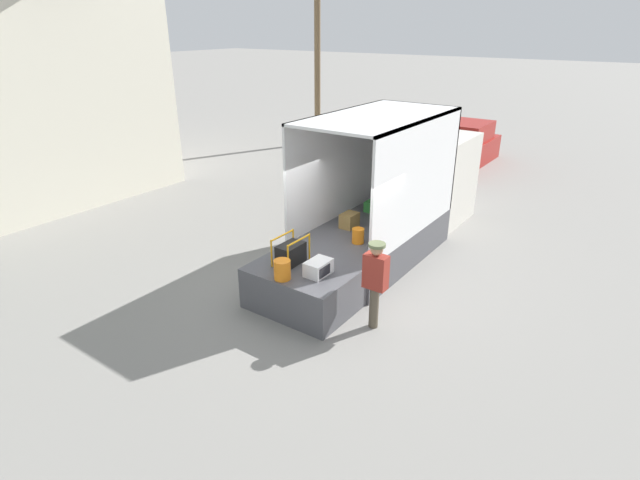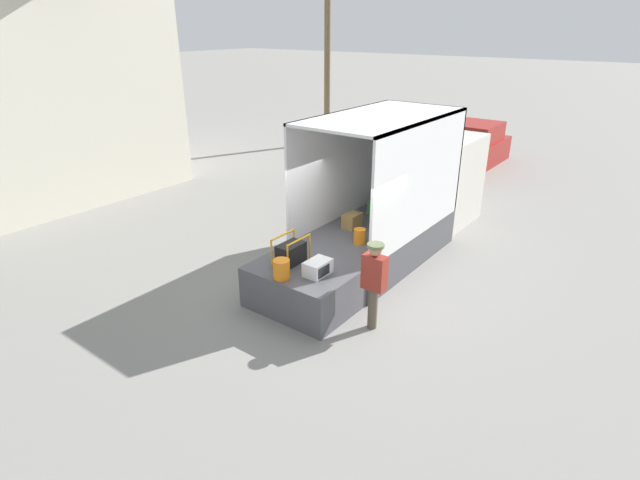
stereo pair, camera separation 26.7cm
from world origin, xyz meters
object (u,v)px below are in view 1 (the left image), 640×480
Objects in this scene: microwave at (318,268)px; pickup_truck_red at (460,149)px; box_truck at (407,198)px; utility_pole at (317,34)px; portable_generator at (291,253)px; worker_person at (375,277)px; orange_bucket at (282,270)px.

pickup_truck_red reaches higher than microwave.
utility_pole is at bearing 47.27° from box_truck.
microwave is at bearing -98.19° from portable_generator.
utility_pole reaches higher than pickup_truck_red.
utility_pole reaches higher than box_truck.
box_truck is at bearing -4.20° from portable_generator.
pickup_truck_red is at bearing 13.75° from worker_person.
microwave is at bearing -171.44° from pickup_truck_red.
box_truck is 4.54m from portable_generator.
worker_person is 16.35m from utility_pole.
microwave is 1.40× the size of orange_bucket.
orange_bucket is at bearing 179.47° from box_truck.
pickup_truck_red is at bearing 8.56° from microwave.
orange_bucket is at bearing -146.96° from utility_pole.
box_truck is 12.23m from utility_pole.
worker_person is (0.22, -1.12, 0.05)m from microwave.
pickup_truck_red is at bearing 6.24° from orange_bucket.
utility_pole is (12.31, 10.08, 3.79)m from worker_person.
microwave is at bearing -174.98° from box_truck.
pickup_truck_red is (7.85, 1.47, -0.39)m from box_truck.
utility_pole reaches higher than microwave.
box_truck is 1.33× the size of pickup_truck_red.
worker_person is (0.11, -1.86, -0.02)m from portable_generator.
microwave is 0.11× the size of pickup_truck_red.
portable_generator is at bearing 93.35° from worker_person.
orange_bucket is 0.08× the size of pickup_truck_red.
portable_generator reaches higher than orange_bucket.
utility_pole is at bearing 33.04° from orange_bucket.
utility_pole reaches higher than orange_bucket.
box_truck reaches higher than orange_bucket.
pickup_truck_red is 8.22m from utility_pole.
box_truck reaches higher than portable_generator.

